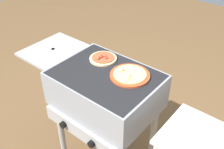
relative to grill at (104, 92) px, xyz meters
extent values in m
cube|color=gray|center=(0.01, 0.00, 0.02)|extent=(0.64, 0.48, 0.24)
cube|color=black|center=(0.01, 0.00, 0.14)|extent=(0.61, 0.46, 0.01)
cube|color=#9E9E9E|center=(-0.47, 0.00, 0.13)|extent=(0.32, 0.41, 0.02)
cube|color=#9E9E9E|center=(-0.47, 0.00, 0.02)|extent=(0.02, 0.02, 0.24)
cube|color=#9E9E9E|center=(0.01, -0.25, -0.15)|extent=(0.58, 0.02, 0.10)
cylinder|color=black|center=(-0.11, -0.27, -0.15)|extent=(0.04, 0.02, 0.04)
cylinder|color=black|center=(0.13, -0.27, -0.15)|extent=(0.04, 0.02, 0.04)
cylinder|color=#9E9E9E|center=(-0.26, -0.19, -0.43)|extent=(0.04, 0.04, 0.66)
cylinder|color=#9E9E9E|center=(-0.26, 0.19, -0.43)|extent=(0.04, 0.04, 0.66)
cylinder|color=#9E9E9E|center=(0.28, 0.19, -0.43)|extent=(0.04, 0.04, 0.66)
cylinder|color=#C64723|center=(0.14, 0.08, 0.15)|extent=(0.24, 0.24, 0.01)
cylinder|color=#EDD17A|center=(0.14, 0.08, 0.16)|extent=(0.20, 0.20, 0.01)
sphere|color=#F2D883|center=(0.15, 0.05, 0.17)|extent=(0.03, 0.03, 0.03)
sphere|color=#D9B66B|center=(0.17, 0.03, 0.17)|extent=(0.02, 0.02, 0.02)
sphere|color=tan|center=(0.08, 0.08, 0.17)|extent=(0.03, 0.03, 0.03)
cylinder|color=beige|center=(-0.11, 0.12, 0.15)|extent=(0.18, 0.18, 0.01)
cylinder|color=#D14C2D|center=(-0.11, 0.12, 0.16)|extent=(0.15, 0.15, 0.01)
sphere|color=red|center=(-0.12, 0.11, 0.17)|extent=(0.03, 0.03, 0.03)
sphere|color=#B34133|center=(-0.10, 0.14, 0.17)|extent=(0.02, 0.02, 0.02)
sphere|color=#A05230|center=(-0.12, 0.08, 0.17)|extent=(0.03, 0.03, 0.03)
sphere|color=#B44227|center=(-0.08, 0.12, 0.17)|extent=(0.02, 0.02, 0.02)
cube|color=beige|center=(0.67, 0.00, 0.02)|extent=(0.44, 0.36, 0.02)
camera|label=1|loc=(0.86, -0.98, 1.07)|focal=42.42mm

